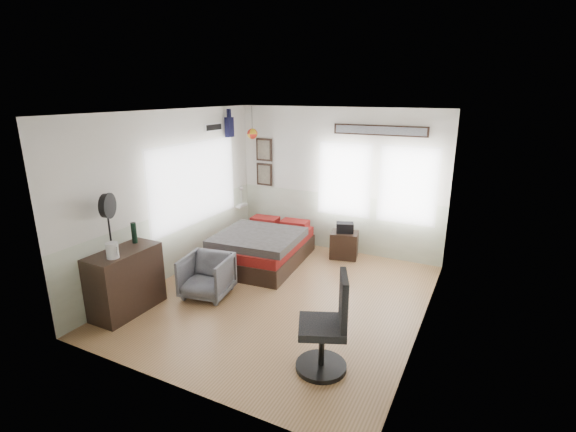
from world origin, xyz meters
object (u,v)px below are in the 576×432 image
nightstand (344,245)px  task_chair (328,332)px  bed (263,247)px  dresser (126,281)px  armchair (207,276)px

nightstand → task_chair: (0.93, -3.18, 0.22)m
nightstand → bed: bearing=-156.3°
dresser → nightstand: 3.83m
dresser → task_chair: task_chair is taller
armchair → nightstand: (1.33, 2.36, -0.07)m
bed → nightstand: bearing=30.9°
nightstand → dresser: bearing=-134.5°
armchair → dresser: bearing=-138.6°
armchair → task_chair: size_ratio=0.61×
task_chair → armchair: bearing=136.7°
dresser → armchair: bearing=50.9°
bed → armchair: armchair is taller
nightstand → armchair: bearing=-131.6°
nightstand → task_chair: size_ratio=0.43×
bed → task_chair: task_chair is taller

